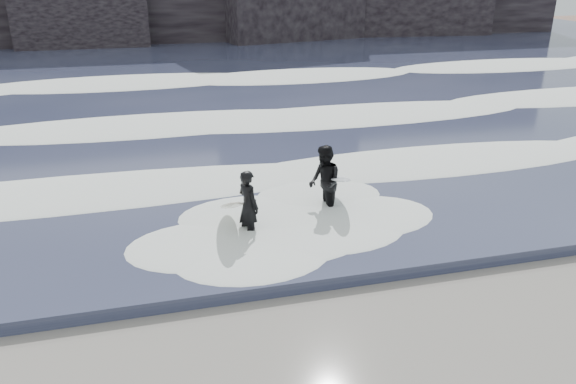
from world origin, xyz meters
name	(u,v)px	position (x,y,z in m)	size (l,w,h in m)	color
ground	(419,383)	(0.00, 0.00, 0.00)	(120.00, 120.00, 0.00)	brown
sea	(206,71)	(0.00, 29.00, 0.15)	(90.00, 52.00, 0.30)	#2F354F
foam_near	(284,174)	(0.00, 9.00, 0.40)	(60.00, 3.20, 0.20)	white
foam_mid	(243,118)	(0.00, 16.00, 0.42)	(60.00, 4.00, 0.24)	white
foam_far	(214,78)	(0.00, 25.00, 0.45)	(60.00, 4.80, 0.30)	white
surfer_left	(245,206)	(-1.78, 5.77, 0.91)	(1.03, 1.85, 1.81)	black
surfer_right	(325,182)	(0.51, 6.56, 1.00)	(1.24, 1.97, 1.99)	black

